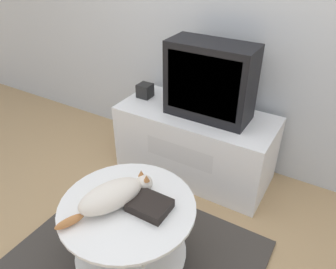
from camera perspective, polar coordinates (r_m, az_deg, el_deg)
The scene contains 7 objects.
wall_back at distance 2.57m, azimuth 11.80°, elevation 21.14°, with size 8.00×0.05×2.60m.
tv_stand at distance 2.68m, azimuth 4.68°, elevation -1.49°, with size 1.23×0.54×0.57m.
tv at distance 2.39m, azimuth 7.34°, elevation 9.22°, with size 0.62×0.29×0.56m.
speaker at distance 2.76m, azimuth -4.02°, elevation 7.64°, with size 0.11×0.11×0.11m.
coffee_table at distance 1.95m, azimuth -6.74°, elevation -15.99°, with size 0.75×0.75×0.48m.
dvd_box at distance 1.77m, azimuth -3.22°, elevation -12.21°, with size 0.21×0.17×0.05m.
cat at distance 1.79m, azimuth -9.51°, elevation -10.39°, with size 0.30×0.54×0.14m.
Camera 1 is at (0.85, -0.93, 1.77)m, focal length 35.00 mm.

